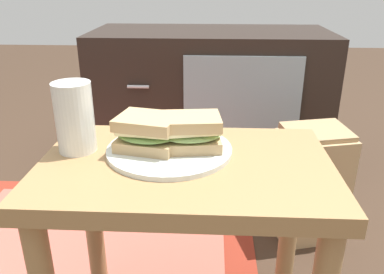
# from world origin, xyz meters

# --- Properties ---
(side_table) EXTENTS (0.56, 0.36, 0.46)m
(side_table) POSITION_xyz_m (0.00, 0.00, 0.37)
(side_table) COLOR #A37A4C
(side_table) RESTS_ON ground
(tv_cabinet) EXTENTS (0.96, 0.46, 0.58)m
(tv_cabinet) POSITION_xyz_m (0.04, 0.95, 0.29)
(tv_cabinet) COLOR black
(tv_cabinet) RESTS_ON ground
(area_rug) EXTENTS (1.05, 0.79, 0.01)m
(area_rug) POSITION_xyz_m (-0.33, 0.31, 0.00)
(area_rug) COLOR maroon
(area_rug) RESTS_ON ground
(plate) EXTENTS (0.25, 0.25, 0.01)m
(plate) POSITION_xyz_m (-0.03, 0.04, 0.47)
(plate) COLOR silver
(plate) RESTS_ON side_table
(sandwich_front) EXTENTS (0.14, 0.12, 0.07)m
(sandwich_front) POSITION_xyz_m (-0.08, 0.04, 0.50)
(sandwich_front) COLOR tan
(sandwich_front) RESTS_ON plate
(sandwich_back) EXTENTS (0.14, 0.11, 0.07)m
(sandwich_back) POSITION_xyz_m (0.01, 0.04, 0.50)
(sandwich_back) COLOR tan
(sandwich_back) RESTS_ON plate
(beer_glass) EXTENTS (0.08, 0.08, 0.14)m
(beer_glass) POSITION_xyz_m (-0.22, 0.04, 0.53)
(beer_glass) COLOR silver
(beer_glass) RESTS_ON side_table
(paper_bag) EXTENTS (0.23, 0.20, 0.37)m
(paper_bag) POSITION_xyz_m (0.36, 0.42, 0.18)
(paper_bag) COLOR tan
(paper_bag) RESTS_ON ground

